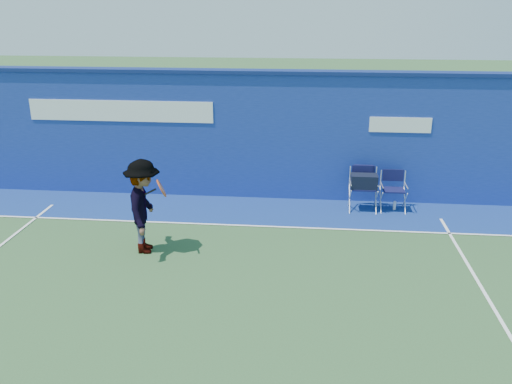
# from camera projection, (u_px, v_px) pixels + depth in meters

# --- Properties ---
(ground) EXTENTS (80.00, 80.00, 0.00)m
(ground) POSITION_uv_depth(u_px,v_px,m) (209.00, 303.00, 8.69)
(ground) COLOR #2E512B
(ground) RESTS_ON ground
(stadium_wall) EXTENTS (24.00, 0.50, 3.08)m
(stadium_wall) POSITION_uv_depth(u_px,v_px,m) (246.00, 134.00, 13.06)
(stadium_wall) COLOR navy
(stadium_wall) RESTS_ON ground
(out_of_bounds_strip) EXTENTS (24.00, 1.80, 0.01)m
(out_of_bounds_strip) POSITION_uv_depth(u_px,v_px,m) (241.00, 210.00, 12.54)
(out_of_bounds_strip) COLOR navy
(out_of_bounds_strip) RESTS_ON ground
(court_lines) EXTENTS (24.00, 12.00, 0.01)m
(court_lines) POSITION_uv_depth(u_px,v_px,m) (215.00, 284.00, 9.25)
(court_lines) COLOR white
(court_lines) RESTS_ON out_of_bounds_strip
(directors_chair_left) EXTENTS (0.60, 0.55, 1.01)m
(directors_chair_left) POSITION_uv_depth(u_px,v_px,m) (363.00, 192.00, 12.44)
(directors_chair_left) COLOR silver
(directors_chair_left) RESTS_ON ground
(directors_chair_right) EXTENTS (0.55, 0.49, 0.92)m
(directors_chair_right) POSITION_uv_depth(u_px,v_px,m) (393.00, 198.00, 12.48)
(directors_chair_right) COLOR silver
(directors_chair_right) RESTS_ON ground
(water_bottle) EXTENTS (0.07, 0.07, 0.21)m
(water_bottle) POSITION_uv_depth(u_px,v_px,m) (395.00, 205.00, 12.55)
(water_bottle) COLOR silver
(water_bottle) RESTS_ON ground
(tennis_player) EXTENTS (0.96, 1.26, 1.83)m
(tennis_player) POSITION_uv_depth(u_px,v_px,m) (144.00, 207.00, 10.23)
(tennis_player) COLOR #EA4738
(tennis_player) RESTS_ON ground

